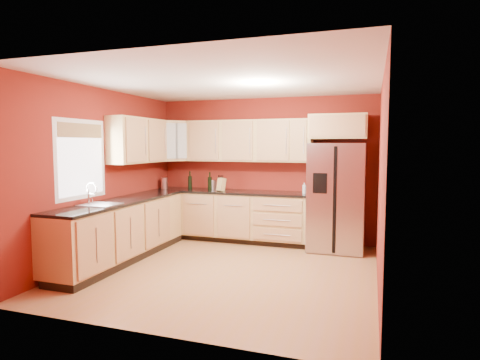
# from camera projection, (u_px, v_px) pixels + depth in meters

# --- Properties ---
(floor) EXTENTS (4.00, 4.00, 0.00)m
(floor) POSITION_uv_depth(u_px,v_px,m) (226.00, 270.00, 5.60)
(floor) COLOR #AE7943
(floor) RESTS_ON ground
(ceiling) EXTENTS (4.00, 4.00, 0.00)m
(ceiling) POSITION_uv_depth(u_px,v_px,m) (226.00, 81.00, 5.37)
(ceiling) COLOR silver
(ceiling) RESTS_ON wall_back
(wall_back) EXTENTS (4.00, 0.04, 2.60)m
(wall_back) POSITION_uv_depth(u_px,v_px,m) (264.00, 169.00, 7.38)
(wall_back) COLOR maroon
(wall_back) RESTS_ON floor
(wall_front) EXTENTS (4.00, 0.04, 2.60)m
(wall_front) POSITION_uv_depth(u_px,v_px,m) (149.00, 195.00, 3.60)
(wall_front) COLOR maroon
(wall_front) RESTS_ON floor
(wall_left) EXTENTS (0.04, 4.00, 2.60)m
(wall_left) POSITION_uv_depth(u_px,v_px,m) (103.00, 175.00, 6.11)
(wall_left) COLOR maroon
(wall_left) RESTS_ON floor
(wall_right) EXTENTS (0.04, 4.00, 2.60)m
(wall_right) POSITION_uv_depth(u_px,v_px,m) (381.00, 182.00, 4.86)
(wall_right) COLOR maroon
(wall_right) RESTS_ON floor
(base_cabinets_back) EXTENTS (2.90, 0.60, 0.88)m
(base_cabinets_back) POSITION_uv_depth(u_px,v_px,m) (230.00, 217.00, 7.34)
(base_cabinets_back) COLOR tan
(base_cabinets_back) RESTS_ON floor
(base_cabinets_left) EXTENTS (0.60, 2.80, 0.88)m
(base_cabinets_left) POSITION_uv_depth(u_px,v_px,m) (122.00, 231.00, 6.09)
(base_cabinets_left) COLOR tan
(base_cabinets_left) RESTS_ON floor
(countertop_back) EXTENTS (2.90, 0.62, 0.04)m
(countertop_back) POSITION_uv_depth(u_px,v_px,m) (230.00, 192.00, 7.29)
(countertop_back) COLOR black
(countertop_back) RESTS_ON base_cabinets_back
(countertop_left) EXTENTS (0.62, 2.80, 0.04)m
(countertop_left) POSITION_uv_depth(u_px,v_px,m) (121.00, 201.00, 6.05)
(countertop_left) COLOR black
(countertop_left) RESTS_ON base_cabinets_left
(upper_cabinets_back) EXTENTS (2.30, 0.33, 0.75)m
(upper_cabinets_back) POSITION_uv_depth(u_px,v_px,m) (248.00, 141.00, 7.25)
(upper_cabinets_back) COLOR tan
(upper_cabinets_back) RESTS_ON wall_back
(upper_cabinets_left) EXTENTS (0.33, 1.35, 0.75)m
(upper_cabinets_left) POSITION_uv_depth(u_px,v_px,m) (138.00, 140.00, 6.70)
(upper_cabinets_left) COLOR tan
(upper_cabinets_left) RESTS_ON wall_left
(corner_upper_cabinet) EXTENTS (0.67, 0.67, 0.75)m
(corner_upper_cabinet) POSITION_uv_depth(u_px,v_px,m) (174.00, 141.00, 7.54)
(corner_upper_cabinet) COLOR tan
(corner_upper_cabinet) RESTS_ON wall_back
(over_fridge_cabinet) EXTENTS (0.92, 0.60, 0.40)m
(over_fridge_cabinet) POSITION_uv_depth(u_px,v_px,m) (338.00, 127.00, 6.61)
(over_fridge_cabinet) COLOR tan
(over_fridge_cabinet) RESTS_ON wall_back
(refrigerator) EXTENTS (0.90, 0.75, 1.78)m
(refrigerator) POSITION_uv_depth(u_px,v_px,m) (337.00, 197.00, 6.64)
(refrigerator) COLOR #BCBCC1
(refrigerator) RESTS_ON floor
(window) EXTENTS (0.03, 0.90, 1.00)m
(window) POSITION_uv_depth(u_px,v_px,m) (81.00, 159.00, 5.61)
(window) COLOR white
(window) RESTS_ON wall_left
(sink_faucet) EXTENTS (0.50, 0.42, 0.30)m
(sink_faucet) POSITION_uv_depth(u_px,v_px,m) (100.00, 194.00, 5.56)
(sink_faucet) COLOR silver
(sink_faucet) RESTS_ON countertop_left
(canister_left) EXTENTS (0.11, 0.11, 0.18)m
(canister_left) POSITION_uv_depth(u_px,v_px,m) (214.00, 185.00, 7.44)
(canister_left) COLOR #BCBCC1
(canister_left) RESTS_ON countertop_back
(canister_right) EXTENTS (0.17, 0.17, 0.21)m
(canister_right) POSITION_uv_depth(u_px,v_px,m) (164.00, 183.00, 7.62)
(canister_right) COLOR #BCBCC1
(canister_right) RESTS_ON countertop_back
(wine_bottle_a) EXTENTS (0.08, 0.08, 0.33)m
(wine_bottle_a) POSITION_uv_depth(u_px,v_px,m) (210.00, 181.00, 7.41)
(wine_bottle_a) COLOR black
(wine_bottle_a) RESTS_ON countertop_back
(wine_bottle_b) EXTENTS (0.08, 0.08, 0.34)m
(wine_bottle_b) POSITION_uv_depth(u_px,v_px,m) (190.00, 180.00, 7.55)
(wine_bottle_b) COLOR black
(wine_bottle_b) RESTS_ON countertop_back
(knife_block) EXTENTS (0.15, 0.15, 0.24)m
(knife_block) POSITION_uv_depth(u_px,v_px,m) (221.00, 184.00, 7.25)
(knife_block) COLOR tan
(knife_block) RESTS_ON countertop_back
(soap_dispenser) EXTENTS (0.07, 0.07, 0.18)m
(soap_dispenser) POSITION_uv_depth(u_px,v_px,m) (304.00, 188.00, 6.87)
(soap_dispenser) COLOR silver
(soap_dispenser) RESTS_ON countertop_back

